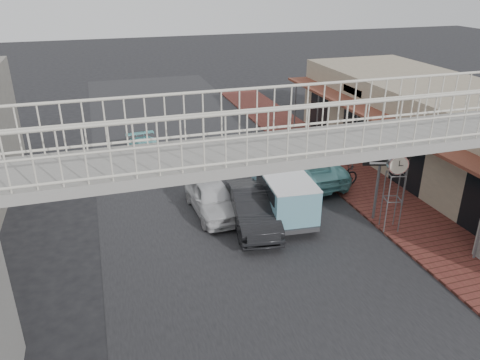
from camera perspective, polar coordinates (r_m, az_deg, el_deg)
ground at (r=16.55m, az=1.14°, el=-8.20°), size 120.00×120.00×0.00m
road_strip at (r=16.54m, az=1.14°, el=-8.18°), size 10.00×60.00×0.01m
sidewalk at (r=21.50m, az=15.18°, el=-0.96°), size 3.00×40.00×0.10m
shophouse_row at (r=24.16m, az=23.52°, el=5.60°), size 7.20×18.00×4.00m
footbridge at (r=11.74m, az=7.48°, el=-4.92°), size 16.40×2.40×6.34m
white_hatchback at (r=18.56m, az=-3.42°, el=-2.11°), size 1.74×3.96×1.33m
dark_sedan at (r=17.58m, az=1.53°, el=-3.49°), size 2.06×4.44×1.41m
angkot_curb at (r=21.78m, az=7.48°, el=2.05°), size 2.53×5.43×1.51m
angkot_far at (r=23.42m, az=-10.85°, el=3.04°), size 2.26×4.40×1.22m
angkot_van at (r=17.97m, az=5.42°, el=-1.29°), size 2.01×3.89×1.85m
motorcycle_near at (r=21.01m, az=11.99°, el=0.42°), size 1.98×0.89×1.00m
motorcycle_far at (r=24.11m, az=7.74°, el=3.73°), size 1.56×1.04×0.91m
street_clock at (r=17.31m, az=18.60°, el=1.41°), size 0.76×0.69×2.94m
arrow_sign at (r=18.05m, az=19.34°, el=2.98°), size 1.99×1.33×3.29m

